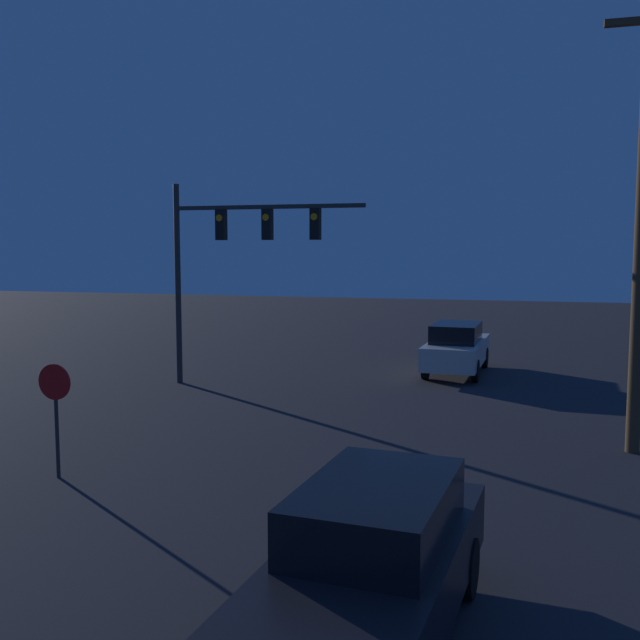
% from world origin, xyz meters
% --- Properties ---
extents(car_near, '(2.06, 4.87, 1.69)m').
position_xyz_m(car_near, '(2.38, 8.31, 0.87)').
color(car_near, black).
rests_on(car_near, ground_plane).
extents(car_far, '(1.91, 4.84, 1.69)m').
position_xyz_m(car_far, '(1.73, 25.10, 0.87)').
color(car_far, beige).
rests_on(car_far, ground_plane).
extents(traffic_signal_mast, '(5.95, 0.30, 6.09)m').
position_xyz_m(traffic_signal_mast, '(-4.60, 21.05, 4.22)').
color(traffic_signal_mast, '#2D2D2D').
rests_on(traffic_signal_mast, ground_plane).
extents(stop_sign, '(0.65, 0.07, 2.09)m').
position_xyz_m(stop_sign, '(-4.21, 12.09, 1.44)').
color(stop_sign, '#2D2D2D').
rests_on(stop_sign, ground_plane).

